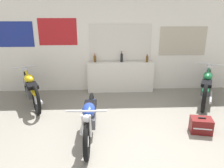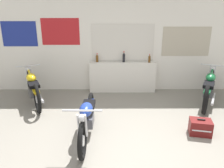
# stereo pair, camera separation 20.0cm
# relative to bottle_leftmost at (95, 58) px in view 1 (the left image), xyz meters

# --- Properties ---
(ground_plane) EXTENTS (24.00, 24.00, 0.00)m
(ground_plane) POSITION_rel_bottle_leftmost_xyz_m (0.66, -3.10, -1.01)
(ground_plane) COLOR gray
(wall_back) EXTENTS (10.00, 0.07, 2.80)m
(wall_back) POSITION_rel_bottle_leftmost_xyz_m (0.67, 0.15, 0.40)
(wall_back) COLOR silver
(wall_back) RESTS_ON ground_plane
(sill_counter) EXTENTS (1.94, 0.28, 0.89)m
(sill_counter) POSITION_rel_bottle_leftmost_xyz_m (0.74, -0.03, -0.56)
(sill_counter) COLOR silver
(sill_counter) RESTS_ON ground_plane
(bottle_leftmost) EXTENTS (0.07, 0.07, 0.25)m
(bottle_leftmost) POSITION_rel_bottle_leftmost_xyz_m (0.00, 0.00, 0.00)
(bottle_leftmost) COLOR #5B3814
(bottle_leftmost) RESTS_ON sill_counter
(bottle_left_center) EXTENTS (0.07, 0.07, 0.31)m
(bottle_left_center) POSITION_rel_bottle_leftmost_xyz_m (0.78, -0.01, 0.03)
(bottle_left_center) COLOR black
(bottle_left_center) RESTS_ON sill_counter
(bottle_center) EXTENTS (0.07, 0.07, 0.24)m
(bottle_center) POSITION_rel_bottle_leftmost_xyz_m (1.51, -0.07, -0.00)
(bottle_center) COLOR #5B3814
(bottle_center) RESTS_ON sill_counter
(motorcycle_green) EXTENTS (1.11, 1.98, 0.91)m
(motorcycle_green) POSITION_rel_bottle_leftmost_xyz_m (2.94, -0.94, -0.57)
(motorcycle_green) COLOR black
(motorcycle_green) RESTS_ON ground_plane
(motorcycle_blue) EXTENTS (0.64, 1.95, 0.80)m
(motorcycle_blue) POSITION_rel_bottle_leftmost_xyz_m (-0.05, -2.56, -0.61)
(motorcycle_blue) COLOR black
(motorcycle_blue) RESTS_ON ground_plane
(motorcycle_yellow) EXTENTS (1.02, 1.86, 0.91)m
(motorcycle_yellow) POSITION_rel_bottle_leftmost_xyz_m (-1.61, -0.93, -0.57)
(motorcycle_yellow) COLOR black
(motorcycle_yellow) RESTS_ON ground_plane
(hard_case_darkred) EXTENTS (0.46, 0.38, 0.32)m
(hard_case_darkred) POSITION_rel_bottle_leftmost_xyz_m (2.14, -2.50, -0.86)
(hard_case_darkred) COLOR maroon
(hard_case_darkred) RESTS_ON ground_plane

